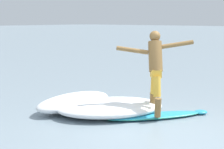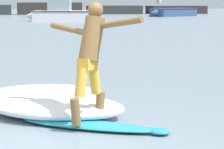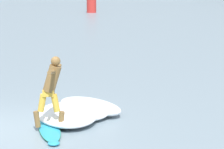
% 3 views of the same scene
% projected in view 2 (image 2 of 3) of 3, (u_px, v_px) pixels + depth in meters
% --- Properties ---
extents(ground_plane, '(200.00, 200.00, 0.00)m').
position_uv_depth(ground_plane, '(33.00, 144.00, 6.77)').
color(ground_plane, gray).
extents(surfboard, '(2.12, 1.55, 0.23)m').
position_uv_depth(surfboard, '(91.00, 125.00, 7.59)').
color(surfboard, '#2BA1C5').
rests_on(surfboard, ground).
extents(surfer, '(1.18, 1.22, 1.71)m').
position_uv_depth(surfer, '(91.00, 52.00, 7.52)').
color(surfer, brown).
rests_on(surfer, surfboard).
extents(fishing_boat_near_jetty, '(6.38, 4.68, 0.90)m').
position_uv_depth(fishing_boat_near_jetty, '(172.00, 12.00, 59.71)').
color(fishing_boat_near_jetty, '#324D77').
rests_on(fishing_boat_near_jetty, ground).
extents(small_boat_offshore, '(6.30, 3.37, 2.78)m').
position_uv_depth(small_boat_offshore, '(62.00, 14.00, 45.57)').
color(small_boat_offshore, white).
rests_on(small_boat_offshore, ground).
extents(wave_foam_at_tail, '(2.14, 1.06, 0.36)m').
position_uv_depth(wave_foam_at_tail, '(39.00, 95.00, 9.23)').
color(wave_foam_at_tail, white).
rests_on(wave_foam_at_tail, ground).
extents(wave_foam_at_nose, '(1.75, 1.83, 0.27)m').
position_uv_depth(wave_foam_at_nose, '(60.00, 103.00, 8.75)').
color(wave_foam_at_nose, white).
rests_on(wave_foam_at_nose, ground).
extents(wave_foam_beside, '(2.76, 2.52, 0.33)m').
position_uv_depth(wave_foam_beside, '(54.00, 106.00, 8.36)').
color(wave_foam_beside, white).
rests_on(wave_foam_beside, ground).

